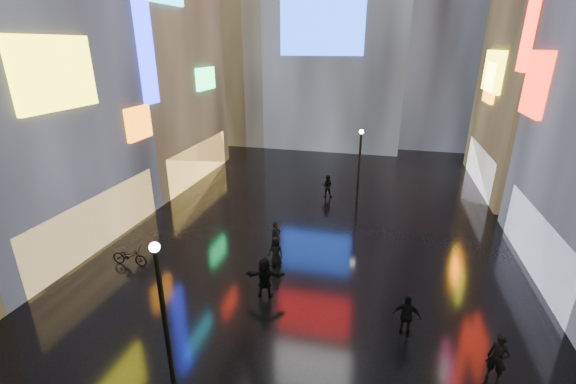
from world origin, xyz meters
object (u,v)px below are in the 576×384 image
(lamp_far, at_px, (359,162))
(bicycle, at_px, (130,256))
(lamp_near, at_px, (163,308))
(pedestrian_3, at_px, (407,316))

(lamp_far, bearing_deg, bicycle, -132.75)
(lamp_far, xyz_separation_m, bicycle, (-10.45, -11.31, -2.45))
(lamp_near, relative_size, bicycle, 2.74)
(lamp_near, height_order, pedestrian_3, lamp_near)
(lamp_near, bearing_deg, pedestrian_3, 29.04)
(pedestrian_3, height_order, bicycle, pedestrian_3)
(lamp_far, height_order, bicycle, lamp_far)
(lamp_near, xyz_separation_m, bicycle, (-5.83, 6.02, -2.45))
(lamp_near, distance_m, bicycle, 8.73)
(lamp_near, height_order, bicycle, lamp_near)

